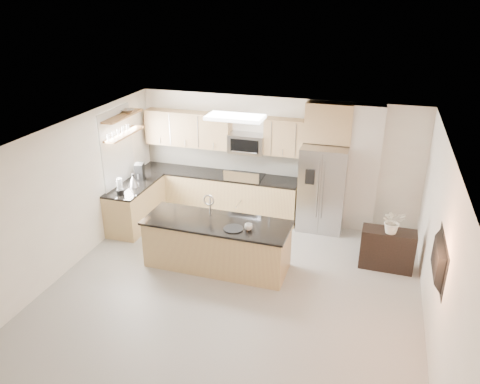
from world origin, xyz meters
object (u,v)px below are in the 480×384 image
(kettle, at_px, (133,181))
(flower_vase, at_px, (394,216))
(island, at_px, (217,244))
(coffee_maker, at_px, (139,172))
(credenza, at_px, (387,249))
(bowl, at_px, (127,110))
(range, at_px, (245,196))
(refrigerator, at_px, (323,188))
(cup, at_px, (249,227))
(blender, at_px, (120,187))
(microwave, at_px, (247,143))
(television, at_px, (434,259))
(platter, at_px, (233,229))

(kettle, relative_size, flower_vase, 0.42)
(island, relative_size, coffee_maker, 7.65)
(credenza, xyz_separation_m, kettle, (-5.03, 0.10, 0.67))
(credenza, height_order, bowl, bowl)
(range, height_order, refrigerator, refrigerator)
(refrigerator, distance_m, cup, 2.38)
(refrigerator, height_order, bowl, bowl)
(island, bearing_deg, credenza, 16.68)
(cup, bearing_deg, blender, 167.19)
(microwave, height_order, flower_vase, microwave)
(range, xyz_separation_m, flower_vase, (3.03, -1.33, 0.59))
(microwave, distance_m, blender, 2.75)
(island, relative_size, blender, 7.80)
(bowl, height_order, flower_vase, bowl)
(range, relative_size, blender, 3.44)
(refrigerator, xyz_separation_m, credenza, (1.35, -1.23, -0.52))
(credenza, xyz_separation_m, cup, (-2.29, -0.95, 0.57))
(bowl, bearing_deg, island, -29.93)
(cup, height_order, bowl, bowl)
(range, distance_m, credenza, 3.27)
(microwave, xyz_separation_m, cup, (0.71, -2.35, -0.69))
(television, bearing_deg, microwave, 47.25)
(refrigerator, distance_m, television, 3.62)
(blender, height_order, flower_vase, flower_vase)
(cup, xyz_separation_m, bowl, (-2.96, 1.48, 1.43))
(refrigerator, bearing_deg, flower_vase, -43.19)
(kettle, xyz_separation_m, flower_vase, (5.06, -0.17, 0.02))
(island, bearing_deg, range, 93.46)
(credenza, distance_m, television, 2.15)
(island, xyz_separation_m, credenza, (2.91, 0.83, -0.08))
(microwave, distance_m, kettle, 2.47)
(island, height_order, flower_vase, flower_vase)
(kettle, height_order, coffee_maker, coffee_maker)
(blender, bearing_deg, cup, -12.81)
(range, distance_m, refrigerator, 1.71)
(coffee_maker, relative_size, flower_vase, 0.52)
(platter, distance_m, kettle, 2.73)
(range, relative_size, refrigerator, 0.64)
(microwave, xyz_separation_m, blender, (-2.07, -1.72, -0.57))
(range, bearing_deg, blender, -142.50)
(microwave, height_order, coffee_maker, microwave)
(refrigerator, bearing_deg, coffee_maker, -169.26)
(platter, relative_size, coffee_maker, 1.01)
(platter, bearing_deg, cup, 11.94)
(coffee_maker, distance_m, flower_vase, 5.16)
(island, distance_m, bowl, 3.33)
(platter, bearing_deg, flower_vase, 20.20)
(coffee_maker, bearing_deg, cup, -27.59)
(blender, relative_size, television, 0.31)
(credenza, bearing_deg, cup, -156.68)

